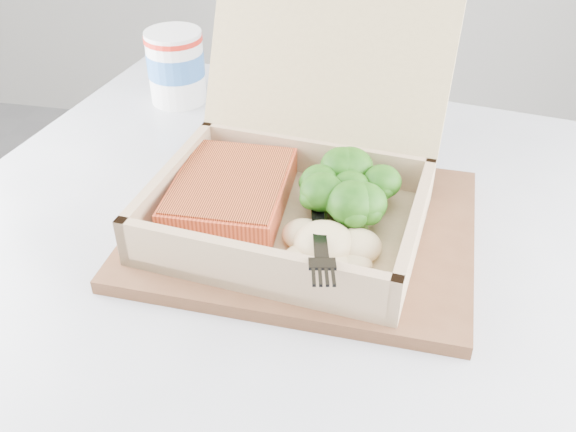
% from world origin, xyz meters
% --- Properties ---
extents(cafe_table, '(0.88, 0.88, 0.72)m').
position_xyz_m(cafe_table, '(0.06, 0.47, 0.53)').
color(cafe_table, black).
rests_on(cafe_table, floor).
extents(serving_tray, '(0.33, 0.27, 0.01)m').
position_xyz_m(serving_tray, '(0.05, 0.52, 0.73)').
color(serving_tray, brown).
rests_on(serving_tray, cafe_table).
extents(takeout_container, '(0.28, 0.30, 0.22)m').
position_xyz_m(takeout_container, '(0.05, 0.55, 0.79)').
color(takeout_container, tan).
rests_on(takeout_container, serving_tray).
extents(salmon_fillet, '(0.11, 0.14, 0.03)m').
position_xyz_m(salmon_fillet, '(-0.02, 0.52, 0.76)').
color(salmon_fillet, '#D65129').
rests_on(salmon_fillet, takeout_container).
extents(broccoli_pile, '(0.11, 0.11, 0.04)m').
position_xyz_m(broccoli_pile, '(0.10, 0.53, 0.76)').
color(broccoli_pile, '#307419').
rests_on(broccoli_pile, takeout_container).
extents(mashed_potatoes, '(0.08, 0.07, 0.03)m').
position_xyz_m(mashed_potatoes, '(0.08, 0.46, 0.76)').
color(mashed_potatoes, tan).
rests_on(mashed_potatoes, takeout_container).
extents(plastic_fork, '(0.04, 0.15, 0.03)m').
position_xyz_m(plastic_fork, '(0.07, 0.48, 0.77)').
color(plastic_fork, black).
rests_on(plastic_fork, mashed_potatoes).
extents(paper_cup, '(0.07, 0.07, 0.09)m').
position_xyz_m(paper_cup, '(-0.16, 0.77, 0.77)').
color(paper_cup, white).
rests_on(paper_cup, cafe_table).
extents(receipt, '(0.07, 0.13, 0.00)m').
position_xyz_m(receipt, '(0.09, 0.69, 0.72)').
color(receipt, white).
rests_on(receipt, cafe_table).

